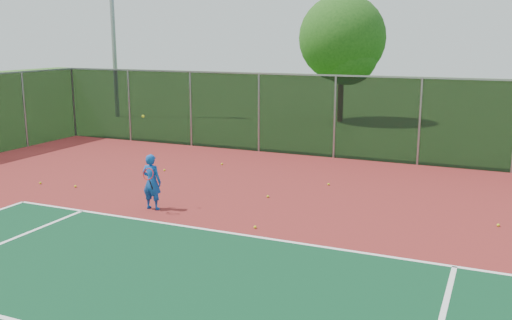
{
  "coord_description": "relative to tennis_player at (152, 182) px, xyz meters",
  "views": [
    {
      "loc": [
        2.63,
        -7.94,
        4.33
      ],
      "look_at": [
        -3.05,
        5.0,
        1.3
      ],
      "focal_mm": 40.0,
      "sensor_mm": 36.0,
      "label": 1
    }
  ],
  "objects": [
    {
      "name": "practice_ball_8",
      "position": [
        2.31,
        2.18,
        -0.69
      ],
      "size": [
        0.07,
        0.07,
        0.07
      ],
      "primitive_type": "sphere",
      "color": "gold",
      "rests_on": "court_apron"
    },
    {
      "name": "practice_ball_2",
      "position": [
        -0.73,
        5.36,
        -0.69
      ],
      "size": [
        0.07,
        0.07,
        0.07
      ],
      "primitive_type": "sphere",
      "color": "gold",
      "rests_on": "court_apron"
    },
    {
      "name": "practice_ball_3",
      "position": [
        -4.54,
        0.8,
        -0.69
      ],
      "size": [
        0.07,
        0.07,
        0.07
      ],
      "primitive_type": "sphere",
      "color": "gold",
      "rests_on": "court_apron"
    },
    {
      "name": "practice_ball_7",
      "position": [
        3.46,
        4.15,
        -0.69
      ],
      "size": [
        0.07,
        0.07,
        0.07
      ],
      "primitive_type": "sphere",
      "color": "gold",
      "rests_on": "court_apron"
    },
    {
      "name": "practice_ball_6",
      "position": [
        8.19,
        2.06,
        -0.69
      ],
      "size": [
        0.07,
        0.07,
        0.07
      ],
      "primitive_type": "sphere",
      "color": "gold",
      "rests_on": "court_apron"
    },
    {
      "name": "tree_back_left",
      "position": [
        0.23,
        17.31,
        3.37
      ],
      "size": [
        4.47,
        4.47,
        6.57
      ],
      "color": "#3B2515",
      "rests_on": "ground"
    },
    {
      "name": "fence_back",
      "position": [
        5.47,
        8.11,
        0.82
      ],
      "size": [
        30.0,
        0.06,
        3.03
      ],
      "color": "black",
      "rests_on": "court_apron"
    },
    {
      "name": "practice_ball_1",
      "position": [
        3.04,
        -0.35,
        -0.69
      ],
      "size": [
        0.07,
        0.07,
        0.07
      ],
      "primitive_type": "sphere",
      "color": "gold",
      "rests_on": "court_apron"
    },
    {
      "name": "court_apron",
      "position": [
        5.47,
        -1.89,
        -0.74
      ],
      "size": [
        30.0,
        20.0,
        0.02
      ],
      "primitive_type": "cube",
      "color": "maroon",
      "rests_on": "ground"
    },
    {
      "name": "tennis_player",
      "position": [
        0.0,
        0.0,
        0.0
      ],
      "size": [
        0.59,
        0.59,
        2.41
      ],
      "color": "#114AA4",
      "rests_on": "court_apron"
    },
    {
      "name": "practice_ball_5",
      "position": [
        -2.05,
        3.76,
        -0.69
      ],
      "size": [
        0.07,
        0.07,
        0.07
      ],
      "primitive_type": "sphere",
      "color": "gold",
      "rests_on": "court_apron"
    },
    {
      "name": "practice_ball_4",
      "position": [
        -3.3,
        0.9,
        -0.69
      ],
      "size": [
        0.07,
        0.07,
        0.07
      ],
      "primitive_type": "sphere",
      "color": "gold",
      "rests_on": "court_apron"
    },
    {
      "name": "ground",
      "position": [
        5.47,
        -3.89,
        -0.75
      ],
      "size": [
        120.0,
        120.0,
        0.0
      ],
      "primitive_type": "plane",
      "color": "#285B1A",
      "rests_on": "ground"
    }
  ]
}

